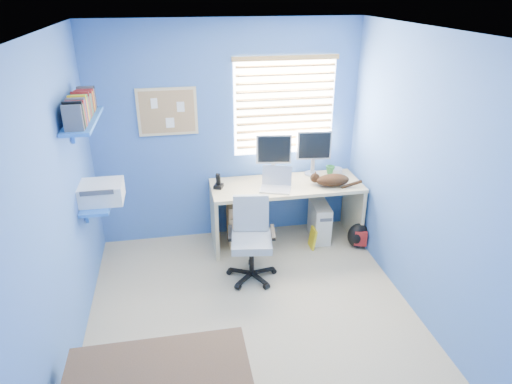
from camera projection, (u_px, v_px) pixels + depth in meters
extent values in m
cube|color=tan|center=(253.00, 314.00, 4.25)|extent=(3.00, 3.20, 0.00)
cube|color=white|center=(252.00, 31.00, 3.21)|extent=(3.00, 3.20, 0.00)
cube|color=#4471C7|center=(228.00, 135.00, 5.16)|extent=(3.00, 0.01, 2.50)
cube|color=#4471C7|center=(308.00, 322.00, 2.30)|extent=(3.00, 0.01, 2.50)
cube|color=#4471C7|center=(59.00, 207.00, 3.48)|extent=(0.01, 3.20, 2.50)
cube|color=#4471C7|center=(421.00, 179.00, 3.98)|extent=(0.01, 3.20, 2.50)
cube|color=beige|center=(286.00, 213.00, 5.32)|extent=(1.71, 0.65, 0.74)
cube|color=silver|center=(276.00, 180.00, 4.98)|extent=(0.40, 0.35, 0.22)
cube|color=silver|center=(273.00, 157.00, 5.19)|extent=(0.41, 0.18, 0.54)
cube|color=silver|center=(313.00, 153.00, 5.31)|extent=(0.41, 0.16, 0.54)
cube|color=black|center=(218.00, 181.00, 5.03)|extent=(0.12, 0.14, 0.17)
imported|color=#287734|center=(330.00, 170.00, 5.41)|extent=(0.10, 0.09, 0.10)
cylinder|color=silver|center=(337.00, 171.00, 5.43)|extent=(0.13, 0.13, 0.07)
ellipsoid|color=black|center=(333.00, 180.00, 5.09)|extent=(0.42, 0.33, 0.13)
cube|color=beige|center=(319.00, 221.00, 5.44)|extent=(0.22, 0.45, 0.45)
cube|color=#CDAB87|center=(243.00, 223.00, 5.31)|extent=(0.35, 0.28, 0.54)
cube|color=yellow|center=(313.00, 238.00, 5.28)|extent=(0.03, 0.17, 0.24)
ellipsoid|color=black|center=(358.00, 235.00, 5.28)|extent=(0.31, 0.27, 0.30)
cylinder|color=black|center=(252.00, 275.00, 4.77)|extent=(0.56, 0.56, 0.06)
cylinder|color=black|center=(252.00, 259.00, 4.69)|extent=(0.06, 0.06, 0.33)
cube|color=#979EAE|center=(252.00, 242.00, 4.60)|extent=(0.46, 0.46, 0.08)
cube|color=#979EAE|center=(251.00, 213.00, 4.68)|extent=(0.37, 0.11, 0.38)
cube|color=white|center=(284.00, 106.00, 5.13)|extent=(1.15, 0.01, 1.10)
cube|color=tan|center=(285.00, 107.00, 5.11)|extent=(1.10, 0.03, 1.00)
cube|color=beige|center=(167.00, 112.00, 4.91)|extent=(0.64, 0.02, 0.52)
cube|color=tan|center=(167.00, 112.00, 4.90)|extent=(0.58, 0.01, 0.46)
cube|color=blue|center=(97.00, 203.00, 4.31)|extent=(0.26, 0.55, 0.03)
cube|color=silver|center=(100.00, 192.00, 4.27)|extent=(0.42, 0.34, 0.18)
cube|color=blue|center=(83.00, 120.00, 3.98)|extent=(0.24, 0.90, 0.03)
cube|color=navy|center=(79.00, 106.00, 3.92)|extent=(0.15, 0.80, 0.22)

